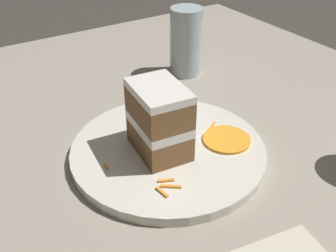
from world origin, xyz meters
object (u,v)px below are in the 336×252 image
(orange_garnish, at_px, (227,139))
(drinking_glass, at_px, (186,46))
(plate, at_px, (168,150))
(cream_dollop, at_px, (166,104))
(cake_slice, at_px, (159,120))

(orange_garnish, xyz_separation_m, drinking_glass, (-0.10, -0.26, 0.04))
(plate, height_order, cream_dollop, cream_dollop)
(cake_slice, height_order, drinking_glass, drinking_glass)
(cake_slice, relative_size, drinking_glass, 0.76)
(cake_slice, distance_m, cream_dollop, 0.10)
(cream_dollop, xyz_separation_m, orange_garnish, (-0.04, 0.11, -0.02))
(cake_slice, xyz_separation_m, orange_garnish, (-0.10, 0.04, -0.05))
(cake_slice, distance_m, drinking_glass, 0.30)
(drinking_glass, bearing_deg, orange_garnish, 68.55)
(plate, bearing_deg, cream_dollop, -120.23)
(cream_dollop, bearing_deg, orange_garnish, 108.29)
(drinking_glass, bearing_deg, cake_slice, 47.87)
(drinking_glass, bearing_deg, cream_dollop, 45.60)
(cake_slice, height_order, orange_garnish, cake_slice)
(cake_slice, relative_size, orange_garnish, 1.44)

